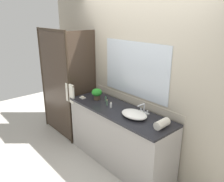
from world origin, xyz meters
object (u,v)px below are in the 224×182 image
at_px(sink_basin, 134,114).
at_px(amenity_bottle_body_wash, 106,99).
at_px(soap_dish, 83,97).
at_px(amenity_bottle_lotion, 111,105).
at_px(faucet, 144,110).
at_px(potted_plant, 97,93).
at_px(amenity_bottle_conditioner, 107,103).
at_px(rolled_towel_near_edge, 162,124).

distance_m(sink_basin, amenity_bottle_body_wash, 0.71).
bearing_deg(soap_dish, amenity_bottle_body_wash, 28.41).
height_order(soap_dish, amenity_bottle_lotion, amenity_bottle_lotion).
distance_m(sink_basin, faucet, 0.19).
distance_m(potted_plant, amenity_bottle_conditioner, 0.31).
height_order(potted_plant, amenity_bottle_body_wash, potted_plant).
bearing_deg(potted_plant, amenity_bottle_lotion, -6.49).
bearing_deg(faucet, sink_basin, -90.00).
xyz_separation_m(amenity_bottle_body_wash, amenity_bottle_lotion, (0.25, -0.11, 0.00)).
bearing_deg(amenity_bottle_body_wash, soap_dish, -151.59).
bearing_deg(amenity_bottle_conditioner, amenity_bottle_lotion, -6.14).
relative_size(potted_plant, amenity_bottle_lotion, 2.21).
height_order(faucet, amenity_bottle_lotion, faucet).
distance_m(amenity_bottle_body_wash, rolled_towel_near_edge, 1.14).
distance_m(potted_plant, rolled_towel_near_edge, 1.30).
bearing_deg(amenity_bottle_conditioner, sink_basin, 1.41).
height_order(sink_basin, rolled_towel_near_edge, rolled_towel_near_edge).
xyz_separation_m(amenity_bottle_conditioner, amenity_bottle_lotion, (0.10, -0.01, -0.00)).
relative_size(sink_basin, amenity_bottle_body_wash, 5.02).
height_order(amenity_bottle_body_wash, amenity_bottle_lotion, amenity_bottle_lotion).
xyz_separation_m(soap_dish, amenity_bottle_lotion, (0.62, 0.09, 0.03)).
distance_m(faucet, potted_plant, 0.88).
distance_m(sink_basin, amenity_bottle_lotion, 0.46).
height_order(soap_dish, rolled_towel_near_edge, rolled_towel_near_edge).
relative_size(potted_plant, amenity_bottle_conditioner, 1.97).
bearing_deg(potted_plant, faucet, 11.02).
xyz_separation_m(sink_basin, amenity_bottle_lotion, (-0.46, -0.03, -0.00)).
distance_m(potted_plant, amenity_bottle_lotion, 0.41).
height_order(sink_basin, faucet, faucet).
xyz_separation_m(faucet, amenity_bottle_lotion, (-0.46, -0.21, -0.01)).
height_order(faucet, soap_dish, faucet).
bearing_deg(amenity_bottle_conditioner, soap_dish, -168.47).
distance_m(soap_dish, amenity_bottle_conditioner, 0.53).
bearing_deg(amenity_bottle_lotion, amenity_bottle_conditioner, 173.86).
distance_m(amenity_bottle_body_wash, amenity_bottle_conditioner, 0.17).
relative_size(potted_plant, rolled_towel_near_edge, 0.86).
relative_size(sink_basin, faucet, 2.33).
bearing_deg(faucet, soap_dish, -164.04).
relative_size(amenity_bottle_conditioner, amenity_bottle_lotion, 1.13).
xyz_separation_m(soap_dish, amenity_bottle_conditioner, (0.51, 0.10, 0.03)).
distance_m(sink_basin, soap_dish, 1.08).
relative_size(amenity_bottle_conditioner, rolled_towel_near_edge, 0.44).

